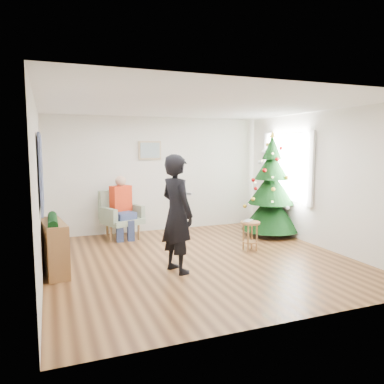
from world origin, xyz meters
name	(u,v)px	position (x,y,z in m)	size (l,w,h in m)	color
floor	(199,260)	(0.00, 0.00, 0.00)	(5.00, 5.00, 0.00)	brown
ceiling	(199,106)	(0.00, 0.00, 2.60)	(5.00, 5.00, 0.00)	white
wall_back	(158,174)	(0.00, 2.50, 1.30)	(5.00, 5.00, 0.00)	silver
wall_front	(288,206)	(0.00, -2.50, 1.30)	(5.00, 5.00, 0.00)	silver
wall_left	(39,191)	(-2.50, 0.00, 1.30)	(5.00, 5.00, 0.00)	silver
wall_right	(320,180)	(2.50, 0.00, 1.30)	(5.00, 5.00, 0.00)	silver
window_panel	(288,167)	(2.47, 1.00, 1.50)	(0.04, 1.30, 1.40)	white
curtains	(287,167)	(2.44, 1.00, 1.50)	(0.05, 1.75, 1.50)	white
christmas_tree	(271,189)	(2.15, 1.13, 1.02)	(1.25, 1.25, 2.26)	#3F2816
stool	(250,236)	(1.10, 0.19, 0.28)	(0.36, 0.36, 0.55)	brown
laptop	(250,221)	(1.10, 0.19, 0.56)	(0.30, 0.19, 0.02)	silver
armchair	(121,220)	(-0.96, 2.06, 0.37)	(0.94, 0.92, 1.01)	gray
seated_person	(122,206)	(-0.94, 2.01, 0.68)	(0.54, 0.69, 1.32)	navy
standing_man	(177,214)	(-0.55, -0.44, 0.91)	(0.66, 0.44, 1.82)	black
game_controller	(189,194)	(-0.35, -0.47, 1.21)	(0.04, 0.13, 0.04)	white
console	(54,247)	(-2.33, 0.18, 0.40)	(0.30, 1.00, 0.80)	brown
garland	(53,220)	(-2.33, 0.18, 0.82)	(0.14, 0.14, 0.90)	black
tapestry	(41,172)	(-2.46, 0.30, 1.55)	(0.03, 1.50, 1.15)	black
framed_picture	(150,150)	(-0.20, 2.46, 1.85)	(0.52, 0.05, 0.42)	tan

